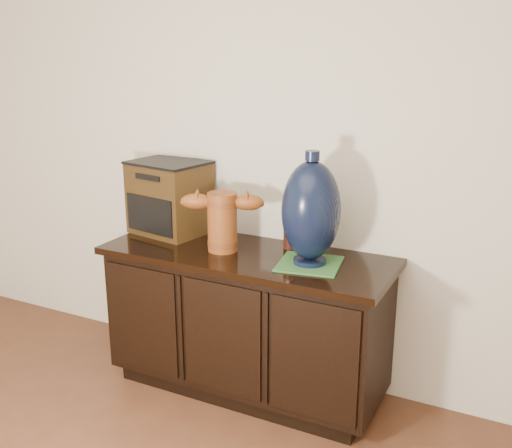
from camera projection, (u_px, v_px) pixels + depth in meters
The scene contains 6 objects.
sideboard at pixel (247, 321), 3.06m from camera, with size 1.46×0.56×0.75m.
terracotta_vessel at pixel (222, 218), 2.95m from camera, with size 0.41×0.22×0.29m.
tv_radio at pixel (170, 197), 3.24m from camera, with size 0.44×0.38×0.39m.
green_mat at pixel (310, 264), 2.80m from camera, with size 0.28×0.28×0.01m, color #32672E.
lamp_base at pixel (311, 211), 2.72m from camera, with size 0.31×0.31×0.53m.
spray_can at pixel (290, 230), 3.00m from camera, with size 0.07×0.07×0.19m.
Camera 1 is at (1.30, -0.25, 1.73)m, focal length 42.00 mm.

